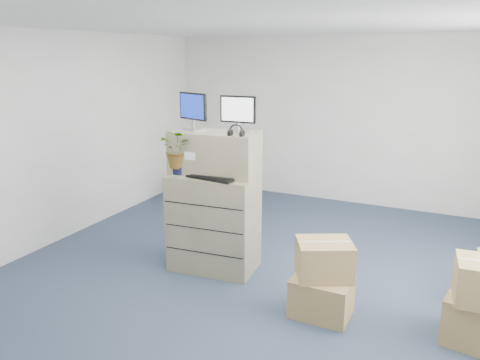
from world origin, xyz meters
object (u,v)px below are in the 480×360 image
object	(u,v)px
filing_cabinet_lower	(214,222)
keyboard	(213,177)
water_bottle	(220,164)
monitor_left	(193,109)
potted_plant	(179,154)
office_chair	(224,184)
monitor_right	(238,112)

from	to	relation	value
filing_cabinet_lower	keyboard	distance (m)	0.61
keyboard	water_bottle	size ratio (longest dim) A/B	2.11
monitor_left	water_bottle	world-z (taller)	monitor_left
water_bottle	potted_plant	xyz separation A→B (m)	(-0.43, -0.18, 0.11)
water_bottle	office_chair	world-z (taller)	water_bottle
filing_cabinet_lower	monitor_right	bearing A→B (deg)	14.51
keyboard	water_bottle	bearing A→B (deg)	92.51
monitor_right	filing_cabinet_lower	bearing A→B (deg)	-162.93
monitor_right	keyboard	bearing A→B (deg)	-133.35
filing_cabinet_lower	potted_plant	bearing A→B (deg)	-160.22
filing_cabinet_lower	office_chair	xyz separation A→B (m)	(-0.98, 2.18, -0.21)
keyboard	water_bottle	xyz separation A→B (m)	(0.01, 0.16, 0.12)
keyboard	water_bottle	world-z (taller)	water_bottle
monitor_left	water_bottle	distance (m)	0.70
monitor_left	keyboard	xyz separation A→B (m)	(0.35, -0.19, -0.72)
potted_plant	office_chair	bearing A→B (deg)	105.12
filing_cabinet_lower	keyboard	bearing A→B (deg)	-68.85
monitor_right	office_chair	size ratio (longest dim) A/B	0.57
monitor_left	water_bottle	xyz separation A→B (m)	(0.36, -0.03, -0.60)
keyboard	office_chair	distance (m)	2.67
monitor_left	monitor_right	world-z (taller)	monitor_left
filing_cabinet_lower	monitor_right	xyz separation A→B (m)	(0.27, 0.09, 1.30)
filing_cabinet_lower	keyboard	xyz separation A→B (m)	(0.07, -0.14, 0.59)
monitor_right	keyboard	xyz separation A→B (m)	(-0.20, -0.23, -0.71)
monitor_left	keyboard	bearing A→B (deg)	-9.97
filing_cabinet_lower	water_bottle	world-z (taller)	water_bottle
monitor_left	office_chair	bearing A→B (deg)	126.70
monitor_left	potted_plant	size ratio (longest dim) A/B	0.83
keyboard	monitor_left	bearing A→B (deg)	159.03
office_chair	filing_cabinet_lower	bearing A→B (deg)	79.47
potted_plant	office_chair	size ratio (longest dim) A/B	0.71
keyboard	potted_plant	size ratio (longest dim) A/B	1.11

